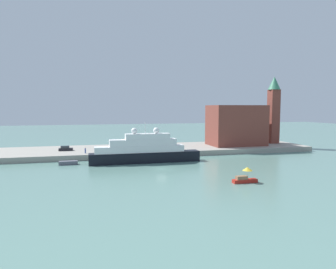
% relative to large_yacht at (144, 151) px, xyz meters
% --- Properties ---
extents(ground, '(400.00, 400.00, 0.00)m').
position_rel_large_yacht_xyz_m(ground, '(2.55, -9.21, -3.09)').
color(ground, slate).
extents(quay_dock, '(110.00, 22.56, 1.57)m').
position_rel_large_yacht_xyz_m(quay_dock, '(2.55, 18.07, -2.31)').
color(quay_dock, gray).
rests_on(quay_dock, ground).
extents(large_yacht, '(29.04, 3.55, 10.71)m').
position_rel_large_yacht_xyz_m(large_yacht, '(0.00, 0.00, 0.00)').
color(large_yacht, black).
rests_on(large_yacht, ground).
extents(small_motorboat, '(4.88, 1.91, 3.00)m').
position_rel_large_yacht_xyz_m(small_motorboat, '(15.16, -25.99, -1.94)').
color(small_motorboat, '#B22319').
rests_on(small_motorboat, ground).
extents(work_barge, '(4.55, 1.49, 0.96)m').
position_rel_large_yacht_xyz_m(work_barge, '(-19.12, 1.77, -2.61)').
color(work_barge, '#595966').
rests_on(work_barge, ground).
extents(harbor_building, '(18.23, 11.62, 13.68)m').
position_rel_large_yacht_xyz_m(harbor_building, '(35.03, 17.00, 5.31)').
color(harbor_building, brown).
rests_on(harbor_building, quay_dock).
extents(bell_tower, '(4.36, 4.36, 23.99)m').
position_rel_large_yacht_xyz_m(bell_tower, '(50.77, 19.05, 11.62)').
color(bell_tower, brown).
rests_on(bell_tower, quay_dock).
extents(parked_car, '(4.06, 1.71, 1.45)m').
position_rel_large_yacht_xyz_m(parked_car, '(-20.86, 16.98, -0.91)').
color(parked_car, black).
rests_on(parked_car, quay_dock).
extents(person_figure, '(0.36, 0.36, 1.66)m').
position_rel_large_yacht_xyz_m(person_figure, '(-15.05, 10.08, -0.76)').
color(person_figure, '#334C8C').
rests_on(person_figure, quay_dock).
extents(mooring_bollard, '(0.54, 0.54, 0.86)m').
position_rel_large_yacht_xyz_m(mooring_bollard, '(-0.79, 8.48, -1.10)').
color(mooring_bollard, black).
rests_on(mooring_bollard, quay_dock).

